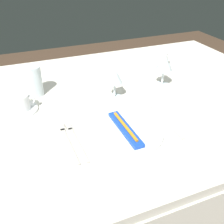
{
  "coord_description": "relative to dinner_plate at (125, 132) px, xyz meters",
  "views": [
    {
      "loc": [
        -0.29,
        -0.88,
        1.27
      ],
      "look_at": [
        0.01,
        -0.13,
        0.76
      ],
      "focal_mm": 40.77,
      "sensor_mm": 36.0,
      "label": 1
    }
  ],
  "objects": [
    {
      "name": "dinner_plate",
      "position": [
        0.0,
        0.0,
        0.0
      ],
      "size": [
        0.26,
        0.26,
        0.02
      ],
      "primitive_type": "cylinder",
      "color": "white",
      "rests_on": "dining_table"
    },
    {
      "name": "coffee_cup_left",
      "position": [
        -0.32,
        0.29,
        0.03
      ],
      "size": [
        0.1,
        0.08,
        0.06
      ],
      "color": "white",
      "rests_on": "saucer_left"
    },
    {
      "name": "dining_table",
      "position": [
        -0.01,
        0.25,
        -0.09
      ],
      "size": [
        1.8,
        1.11,
        0.74
      ],
      "color": "silver",
      "rests_on": "ground"
    },
    {
      "name": "wine_glass_centre",
      "position": [
        0.06,
        0.25,
        0.09
      ],
      "size": [
        0.07,
        0.07,
        0.14
      ],
      "color": "silver",
      "rests_on": "dining_table"
    },
    {
      "name": "fork_outer",
      "position": [
        -0.17,
        0.03,
        -0.01
      ],
      "size": [
        0.03,
        0.22,
        0.0
      ],
      "color": "beige",
      "rests_on": "dining_table"
    },
    {
      "name": "coffee_cup_right",
      "position": [
        0.42,
        0.48,
        0.04
      ],
      "size": [
        0.1,
        0.08,
        0.07
      ],
      "color": "white",
      "rests_on": "saucer_right"
    },
    {
      "name": "spoon_soup",
      "position": [
        0.16,
        0.04,
        -0.01
      ],
      "size": [
        0.03,
        0.23,
        0.01
      ],
      "color": "beige",
      "rests_on": "dining_table"
    },
    {
      "name": "saucer_right",
      "position": [
        0.42,
        0.48,
        -0.0
      ],
      "size": [
        0.13,
        0.13,
        0.01
      ],
      "primitive_type": "cylinder",
      "color": "white",
      "rests_on": "dining_table"
    },
    {
      "name": "drink_tumbler",
      "position": [
        -0.24,
        0.4,
        0.05
      ],
      "size": [
        0.07,
        0.07,
        0.13
      ],
      "color": "silver",
      "rests_on": "dining_table"
    },
    {
      "name": "saucer_left",
      "position": [
        -0.32,
        0.29,
        -0.0
      ],
      "size": [
        0.13,
        0.13,
        0.01
      ],
      "primitive_type": "cylinder",
      "color": "white",
      "rests_on": "dining_table"
    },
    {
      "name": "wine_glass_right",
      "position": [
        0.31,
        0.28,
        0.1
      ],
      "size": [
        0.08,
        0.08,
        0.15
      ],
      "color": "silver",
      "rests_on": "dining_table"
    },
    {
      "name": "fork_inner",
      "position": [
        -0.19,
        0.04,
        -0.01
      ],
      "size": [
        0.02,
        0.22,
        0.0
      ],
      "color": "beige",
      "rests_on": "dining_table"
    },
    {
      "name": "toothbrush_package",
      "position": [
        0.0,
        0.0,
        0.02
      ],
      "size": [
        0.04,
        0.21,
        0.02
      ],
      "color": "blue",
      "rests_on": "dinner_plate"
    },
    {
      "name": "ground_plane",
      "position": [
        -0.01,
        0.25,
        -0.75
      ],
      "size": [
        6.0,
        6.0,
        0.0
      ],
      "primitive_type": "plane",
      "color": "#4C3828"
    }
  ]
}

